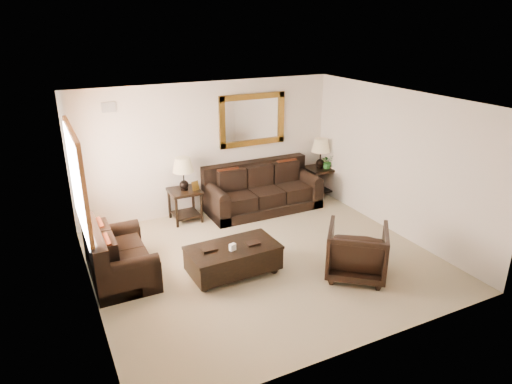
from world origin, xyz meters
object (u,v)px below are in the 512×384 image
coffee_table (233,257)px  armchair (357,249)px  loveseat (117,258)px  end_table_right (320,159)px  end_table_left (184,180)px  sofa (262,193)px

coffee_table → armchair: armchair is taller
loveseat → end_table_right: bearing=-71.8°
end_table_left → armchair: 3.71m
loveseat → coffee_table: 1.83m
sofa → coffee_table: size_ratio=1.65×
end_table_left → armchair: bearing=-61.5°
loveseat → end_table_left: bearing=-45.8°
end_table_right → loveseat: bearing=-161.8°
coffee_table → armchair: 1.96m
loveseat → end_table_left: (1.65, 1.61, 0.54)m
sofa → coffee_table: bearing=-126.4°
armchair → end_table_left: bearing=-22.2°
end_table_right → sofa: bearing=-175.2°
sofa → end_table_right: (1.55, 0.13, 0.51)m
end_table_right → armchair: bearing=-114.2°
sofa → end_table_right: 1.64m
sofa → end_table_left: bearing=175.5°
armchair → end_table_right: bearing=-74.9°
sofa → loveseat: size_ratio=1.55×
end_table_left → coffee_table: 2.41m
loveseat → armchair: size_ratio=1.67×
end_table_left → end_table_right: (3.22, -0.00, 0.01)m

